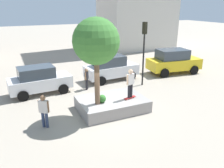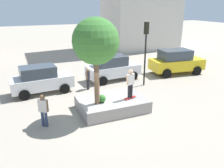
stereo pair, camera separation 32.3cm
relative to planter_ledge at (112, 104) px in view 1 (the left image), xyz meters
The scene contains 12 objects.
ground_plane 0.64m from the planter_ledge, 148.98° to the right, with size 120.00×120.00×0.00m, color #9E9384.
planter_ledge is the anchor object (origin of this frame).
plaza_tree 3.90m from the planter_ledge, 162.41° to the right, with size 2.40×2.40×4.63m.
boxwood_shrub 0.96m from the planter_ledge, 160.45° to the right, with size 0.45×0.45×0.45m, color #2D6628.
skateboard 1.12m from the planter_ledge, 23.32° to the right, with size 0.83×0.40×0.07m.
skateboarder 1.75m from the planter_ledge, 23.32° to the right, with size 0.55×0.32×1.70m.
sedan_parked 5.65m from the planter_ledge, 127.97° to the left, with size 4.24×2.18×1.92m.
police_car 5.67m from the planter_ledge, 66.49° to the left, with size 4.40×2.26×1.99m.
taxi_cab 9.35m from the planter_ledge, 29.63° to the left, with size 4.80×2.57×2.15m.
traffic_light_corner 5.71m from the planter_ledge, 37.33° to the left, with size 0.36×0.33×4.70m.
pedestrian_crossing 3.98m from the planter_ledge, behind, with size 0.48×0.44×1.72m.
passerby_with_bag 3.86m from the planter_ledge, 94.01° to the left, with size 0.39×0.46×1.58m.
Camera 1 is at (-4.62, -10.85, 5.90)m, focal length 36.63 mm.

